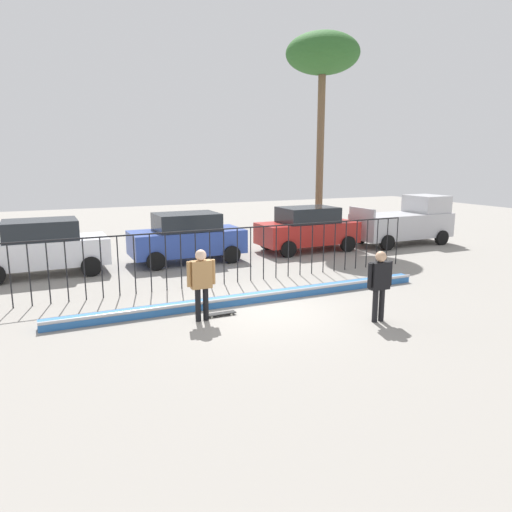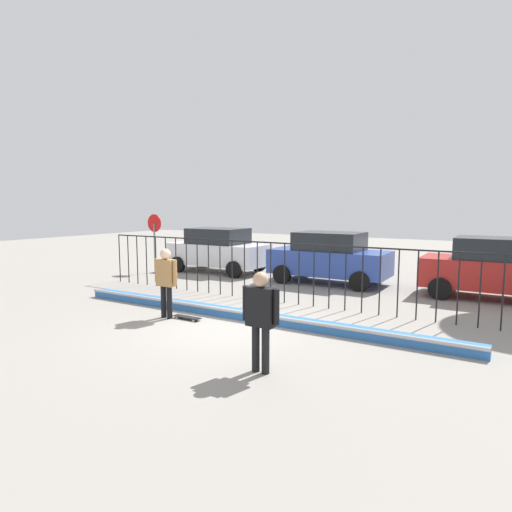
# 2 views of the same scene
# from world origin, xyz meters

# --- Properties ---
(ground_plane) EXTENTS (60.00, 60.00, 0.00)m
(ground_plane) POSITION_xyz_m (0.00, 0.00, 0.00)
(ground_plane) COLOR gray
(bowl_coping_ledge) EXTENTS (11.00, 0.40, 0.27)m
(bowl_coping_ledge) POSITION_xyz_m (0.00, 0.81, 0.12)
(bowl_coping_ledge) COLOR #2D6BB7
(bowl_coping_ledge) RESTS_ON ground
(perimeter_fence) EXTENTS (14.04, 0.04, 1.79)m
(perimeter_fence) POSITION_xyz_m (-0.00, 3.01, 1.10)
(perimeter_fence) COLOR black
(perimeter_fence) RESTS_ON ground
(skateboarder) EXTENTS (0.72, 0.27, 1.79)m
(skateboarder) POSITION_xyz_m (-1.79, -0.09, 1.07)
(skateboarder) COLOR black
(skateboarder) RESTS_ON ground
(skateboard) EXTENTS (0.80, 0.20, 0.07)m
(skateboard) POSITION_xyz_m (-1.25, 0.06, 0.06)
(skateboard) COLOR black
(skateboard) RESTS_ON ground
(camera_operator) EXTENTS (0.71, 0.27, 1.76)m
(camera_operator) POSITION_xyz_m (2.11, -1.98, 1.06)
(camera_operator) COLOR black
(camera_operator) RESTS_ON ground
(parked_car_white) EXTENTS (4.30, 2.12, 1.90)m
(parked_car_white) POSITION_xyz_m (-5.19, 6.84, 0.97)
(parked_car_white) COLOR silver
(parked_car_white) RESTS_ON ground
(parked_car_blue) EXTENTS (4.30, 2.12, 1.90)m
(parked_car_blue) POSITION_xyz_m (-0.07, 6.74, 0.97)
(parked_car_blue) COLOR #2D479E
(parked_car_blue) RESTS_ON ground
(parked_car_red) EXTENTS (4.30, 2.12, 1.90)m
(parked_car_red) POSITION_xyz_m (5.35, 6.78, 0.97)
(parked_car_red) COLOR #B2231E
(parked_car_red) RESTS_ON ground
(stop_sign) EXTENTS (0.76, 0.07, 2.50)m
(stop_sign) POSITION_xyz_m (-7.48, 5.37, 1.62)
(stop_sign) COLOR slate
(stop_sign) RESTS_ON ground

